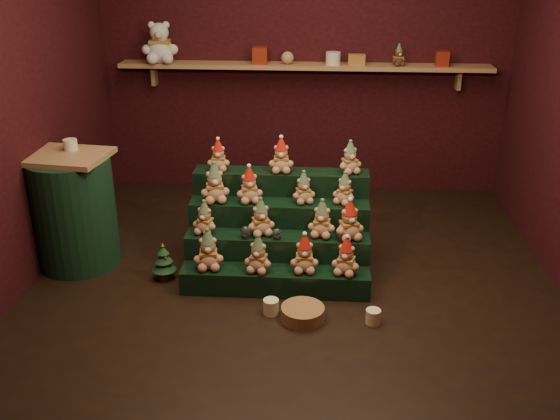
# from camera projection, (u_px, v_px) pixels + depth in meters

# --- Properties ---
(ground) EXTENTS (4.00, 4.00, 0.00)m
(ground) POSITION_uv_depth(u_px,v_px,m) (293.00, 279.00, 4.83)
(ground) COLOR black
(ground) RESTS_ON ground
(back_wall) EXTENTS (4.00, 0.10, 2.80)m
(back_wall) POSITION_uv_depth(u_px,v_px,m) (305.00, 53.00, 6.15)
(back_wall) COLOR black
(back_wall) RESTS_ON ground
(front_wall) EXTENTS (4.00, 0.10, 2.80)m
(front_wall) POSITION_uv_depth(u_px,v_px,m) (270.00, 226.00, 2.40)
(front_wall) COLOR black
(front_wall) RESTS_ON ground
(left_wall) EXTENTS (0.10, 4.00, 2.80)m
(left_wall) POSITION_uv_depth(u_px,v_px,m) (6.00, 96.00, 4.41)
(left_wall) COLOR black
(left_wall) RESTS_ON ground
(back_shelf) EXTENTS (3.60, 0.26, 0.24)m
(back_shelf) POSITION_uv_depth(u_px,v_px,m) (304.00, 67.00, 6.03)
(back_shelf) COLOR #A17750
(back_shelf) RESTS_ON ground
(riser_tier_front) EXTENTS (1.40, 0.22, 0.18)m
(riser_tier_front) POSITION_uv_depth(u_px,v_px,m) (275.00, 281.00, 4.63)
(riser_tier_front) COLOR black
(riser_tier_front) RESTS_ON ground
(riser_tier_midfront) EXTENTS (1.40, 0.22, 0.36)m
(riser_tier_midfront) POSITION_uv_depth(u_px,v_px,m) (277.00, 256.00, 4.79)
(riser_tier_midfront) COLOR black
(riser_tier_midfront) RESTS_ON ground
(riser_tier_midback) EXTENTS (1.40, 0.22, 0.54)m
(riser_tier_midback) POSITION_uv_depth(u_px,v_px,m) (279.00, 234.00, 4.96)
(riser_tier_midback) COLOR black
(riser_tier_midback) RESTS_ON ground
(riser_tier_back) EXTENTS (1.40, 0.22, 0.72)m
(riser_tier_back) POSITION_uv_depth(u_px,v_px,m) (281.00, 212.00, 5.13)
(riser_tier_back) COLOR black
(riser_tier_back) RESTS_ON ground
(teddy_0) EXTENTS (0.25, 0.23, 0.31)m
(teddy_0) POSITION_uv_depth(u_px,v_px,m) (208.00, 249.00, 4.57)
(teddy_0) COLOR tan
(teddy_0) RESTS_ON riser_tier_front
(teddy_1) EXTENTS (0.23, 0.22, 0.28)m
(teddy_1) POSITION_uv_depth(u_px,v_px,m) (258.00, 254.00, 4.53)
(teddy_1) COLOR tan
(teddy_1) RESTS_ON riser_tier_front
(teddy_2) EXTENTS (0.22, 0.20, 0.29)m
(teddy_2) POSITION_uv_depth(u_px,v_px,m) (304.00, 253.00, 4.53)
(teddy_2) COLOR tan
(teddy_2) RESTS_ON riser_tier_front
(teddy_3) EXTENTS (0.25, 0.23, 0.29)m
(teddy_3) POSITION_uv_depth(u_px,v_px,m) (346.00, 256.00, 4.49)
(teddy_3) COLOR tan
(teddy_3) RESTS_ON riser_tier_front
(teddy_4) EXTENTS (0.22, 0.21, 0.26)m
(teddy_4) POSITION_uv_depth(u_px,v_px,m) (205.00, 217.00, 4.71)
(teddy_4) COLOR tan
(teddy_4) RESTS_ON riser_tier_midfront
(teddy_5) EXTENTS (0.26, 0.24, 0.29)m
(teddy_5) POSITION_uv_depth(u_px,v_px,m) (261.00, 217.00, 4.69)
(teddy_5) COLOR tan
(teddy_5) RESTS_ON riser_tier_midfront
(teddy_6) EXTENTS (0.23, 0.21, 0.29)m
(teddy_6) POSITION_uv_depth(u_px,v_px,m) (322.00, 218.00, 4.66)
(teddy_6) COLOR tan
(teddy_6) RESTS_ON riser_tier_midfront
(teddy_7) EXTENTS (0.27, 0.26, 0.30)m
(teddy_7) POSITION_uv_depth(u_px,v_px,m) (349.00, 220.00, 4.61)
(teddy_7) COLOR tan
(teddy_7) RESTS_ON riser_tier_midfront
(teddy_8) EXTENTS (0.27, 0.25, 0.31)m
(teddy_8) POSITION_uv_depth(u_px,v_px,m) (215.00, 182.00, 4.81)
(teddy_8) COLOR tan
(teddy_8) RESTS_ON riser_tier_midback
(teddy_9) EXTENTS (0.24, 0.22, 0.28)m
(teddy_9) POSITION_uv_depth(u_px,v_px,m) (249.00, 185.00, 4.81)
(teddy_9) COLOR tan
(teddy_9) RESTS_ON riser_tier_midback
(teddy_10) EXTENTS (0.22, 0.21, 0.25)m
(teddy_10) POSITION_uv_depth(u_px,v_px,m) (304.00, 187.00, 4.80)
(teddy_10) COLOR tan
(teddy_10) RESTS_ON riser_tier_midback
(teddy_11) EXTENTS (0.24, 0.23, 0.25)m
(teddy_11) POSITION_uv_depth(u_px,v_px,m) (345.00, 188.00, 4.78)
(teddy_11) COLOR tan
(teddy_11) RESTS_ON riser_tier_midback
(teddy_12) EXTENTS (0.19, 0.17, 0.25)m
(teddy_12) POSITION_uv_depth(u_px,v_px,m) (218.00, 155.00, 4.95)
(teddy_12) COLOR tan
(teddy_12) RESTS_ON riser_tier_back
(teddy_13) EXTENTS (0.21, 0.19, 0.28)m
(teddy_13) POSITION_uv_depth(u_px,v_px,m) (281.00, 155.00, 4.91)
(teddy_13) COLOR tan
(teddy_13) RESTS_ON riser_tier_back
(teddy_14) EXTENTS (0.24, 0.23, 0.26)m
(teddy_14) POSITION_uv_depth(u_px,v_px,m) (350.00, 157.00, 4.89)
(teddy_14) COLOR tan
(teddy_14) RESTS_ON riser_tier_back
(snow_globe_a) EXTENTS (0.07, 0.07, 0.09)m
(snow_globe_a) POSITION_uv_depth(u_px,v_px,m) (245.00, 232.00, 4.66)
(snow_globe_a) COLOR black
(snow_globe_a) RESTS_ON riser_tier_midfront
(snow_globe_b) EXTENTS (0.06, 0.06, 0.08)m
(snow_globe_b) POSITION_uv_depth(u_px,v_px,m) (277.00, 234.00, 4.65)
(snow_globe_b) COLOR black
(snow_globe_b) RESTS_ON riser_tier_midfront
(snow_globe_c) EXTENTS (0.07, 0.07, 0.09)m
(snow_globe_c) POSITION_uv_depth(u_px,v_px,m) (341.00, 235.00, 4.62)
(snow_globe_c) COLOR black
(snow_globe_c) RESTS_ON riser_tier_midfront
(side_table) EXTENTS (0.66, 0.64, 0.92)m
(side_table) POSITION_uv_depth(u_px,v_px,m) (74.00, 210.00, 4.92)
(side_table) COLOR #A17750
(side_table) RESTS_ON ground
(table_ornament) EXTENTS (0.11, 0.11, 0.09)m
(table_ornament) POSITION_uv_depth(u_px,v_px,m) (70.00, 145.00, 4.81)
(table_ornament) COLOR beige
(table_ornament) RESTS_ON side_table
(mini_christmas_tree) EXTENTS (0.18, 0.18, 0.31)m
(mini_christmas_tree) POSITION_uv_depth(u_px,v_px,m) (164.00, 262.00, 4.78)
(mini_christmas_tree) COLOR #4D2E1B
(mini_christmas_tree) RESTS_ON ground
(mug_left) EXTENTS (0.11, 0.11, 0.11)m
(mug_left) POSITION_uv_depth(u_px,v_px,m) (271.00, 307.00, 4.37)
(mug_left) COLOR beige
(mug_left) RESTS_ON ground
(mug_right) EXTENTS (0.10, 0.10, 0.10)m
(mug_right) POSITION_uv_depth(u_px,v_px,m) (373.00, 316.00, 4.26)
(mug_right) COLOR beige
(mug_right) RESTS_ON ground
(wicker_basket) EXTENTS (0.31, 0.31, 0.09)m
(wicker_basket) POSITION_uv_depth(u_px,v_px,m) (303.00, 313.00, 4.30)
(wicker_basket) COLOR #90603A
(wicker_basket) RESTS_ON ground
(white_bear) EXTENTS (0.39, 0.36, 0.49)m
(white_bear) POSITION_uv_depth(u_px,v_px,m) (159.00, 37.00, 5.98)
(white_bear) COLOR white
(white_bear) RESTS_ON back_shelf
(brown_bear) EXTENTS (0.18, 0.17, 0.20)m
(brown_bear) POSITION_uv_depth(u_px,v_px,m) (399.00, 55.00, 5.90)
(brown_bear) COLOR #492E18
(brown_bear) RESTS_ON back_shelf
(gift_tin_red_a) EXTENTS (0.14, 0.14, 0.16)m
(gift_tin_red_a) POSITION_uv_depth(u_px,v_px,m) (260.00, 55.00, 6.00)
(gift_tin_red_a) COLOR maroon
(gift_tin_red_a) RESTS_ON back_shelf
(gift_tin_cream) EXTENTS (0.14, 0.14, 0.12)m
(gift_tin_cream) POSITION_uv_depth(u_px,v_px,m) (333.00, 58.00, 5.96)
(gift_tin_cream) COLOR beige
(gift_tin_cream) RESTS_ON back_shelf
(gift_tin_red_b) EXTENTS (0.12, 0.12, 0.14)m
(gift_tin_red_b) POSITION_uv_depth(u_px,v_px,m) (442.00, 59.00, 5.89)
(gift_tin_red_b) COLOR maroon
(gift_tin_red_b) RESTS_ON back_shelf
(shelf_plush_ball) EXTENTS (0.12, 0.12, 0.12)m
(shelf_plush_ball) POSITION_uv_depth(u_px,v_px,m) (288.00, 58.00, 5.99)
(shelf_plush_ball) COLOR tan
(shelf_plush_ball) RESTS_ON back_shelf
(scarf_gift_box) EXTENTS (0.16, 0.10, 0.10)m
(scarf_gift_box) POSITION_uv_depth(u_px,v_px,m) (357.00, 60.00, 5.95)
(scarf_gift_box) COLOR #C94F1C
(scarf_gift_box) RESTS_ON back_shelf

